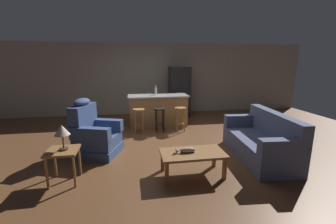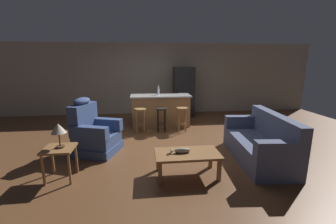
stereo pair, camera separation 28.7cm
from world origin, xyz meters
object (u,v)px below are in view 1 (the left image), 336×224
at_px(recliner_near_lamp, 94,135).
at_px(bar_stool_left, 139,116).
at_px(end_table, 63,156).
at_px(coffee_table, 193,155).
at_px(bar_stool_right, 180,115).
at_px(table_lamp, 62,131).
at_px(refrigerator, 179,92).
at_px(bottle_tall_green, 156,91).
at_px(couch, 261,142).
at_px(kitchen_island, 158,110).
at_px(fish_figurine, 186,150).
at_px(bar_stool_middle, 160,115).

relative_size(recliner_near_lamp, bar_stool_left, 1.76).
bearing_deg(bar_stool_left, recliner_near_lamp, -128.00).
bearing_deg(end_table, coffee_table, -3.26).
height_order(coffee_table, bar_stool_right, bar_stool_right).
height_order(coffee_table, end_table, end_table).
height_order(table_lamp, refrigerator, refrigerator).
bearing_deg(bottle_tall_green, refrigerator, 49.14).
distance_m(couch, bar_stool_right, 2.41).
height_order(kitchen_island, refrigerator, refrigerator).
bearing_deg(coffee_table, kitchen_island, 93.53).
bearing_deg(fish_figurine, bar_stool_left, 105.19).
distance_m(bar_stool_middle, refrigerator, 2.10).
bearing_deg(couch, refrigerator, -72.55).
xyz_separation_m(table_lamp, bottle_tall_green, (1.85, 3.11, 0.20)).
relative_size(coffee_table, table_lamp, 2.68).
relative_size(end_table, table_lamp, 1.37).
height_order(kitchen_island, bar_stool_right, kitchen_island).
distance_m(coffee_table, couch, 1.66).
distance_m(end_table, bar_stool_left, 2.75).
bearing_deg(recliner_near_lamp, refrigerator, 69.96).
bearing_deg(fish_figurine, bar_stool_right, 79.34).
height_order(bar_stool_left, bar_stool_right, same).
relative_size(table_lamp, bottle_tall_green, 1.34).
height_order(coffee_table, bottle_tall_green, bottle_tall_green).
bearing_deg(refrigerator, table_lamp, -123.75).
xyz_separation_m(kitchen_island, bottle_tall_green, (-0.06, 0.07, 0.59)).
height_order(recliner_near_lamp, bar_stool_right, recliner_near_lamp).
bearing_deg(kitchen_island, recliner_near_lamp, -130.25).
xyz_separation_m(recliner_near_lamp, end_table, (-0.32, -1.14, 0.04)).
bearing_deg(bar_stool_right, fish_figurine, -100.66).
distance_m(bar_stool_left, refrigerator, 2.42).
xyz_separation_m(couch, recliner_near_lamp, (-3.40, 0.79, 0.08)).
distance_m(coffee_table, bar_stool_right, 2.56).
height_order(coffee_table, bar_stool_left, bar_stool_left).
xyz_separation_m(coffee_table, bar_stool_right, (0.35, 2.54, 0.11)).
relative_size(fish_figurine, bar_stool_right, 0.50).
distance_m(table_lamp, bar_stool_middle, 3.08).
relative_size(end_table, bar_stool_right, 0.82).
bearing_deg(coffee_table, recliner_near_lamp, 145.19).
bearing_deg(refrigerator, bar_stool_left, -130.05).
bearing_deg(bar_stool_middle, coffee_table, -84.85).
bearing_deg(end_table, bar_stool_right, 44.19).
xyz_separation_m(bar_stool_left, refrigerator, (1.54, 1.83, 0.41)).
bearing_deg(bar_stool_middle, kitchen_island, 86.97).
relative_size(bar_stool_left, bar_stool_middle, 1.00).
bearing_deg(refrigerator, fish_figurine, -101.00).
distance_m(bar_stool_left, bar_stool_middle, 0.58).
bearing_deg(table_lamp, refrigerator, 56.25).
xyz_separation_m(recliner_near_lamp, bar_stool_right, (2.17, 1.28, 0.05)).
relative_size(kitchen_island, bar_stool_middle, 2.65).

